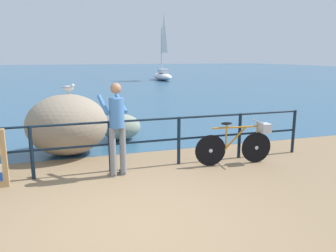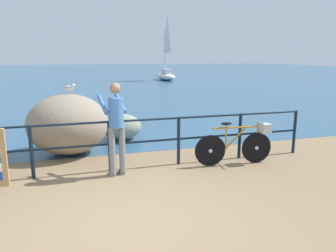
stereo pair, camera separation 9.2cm
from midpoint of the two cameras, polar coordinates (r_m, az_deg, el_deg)
name	(u,v)px [view 1 (the left image)]	position (r m, az deg, el deg)	size (l,w,h in m)	color
ground_plane	(76,89)	(24.29, -15.86, 6.13)	(120.00, 120.00, 0.10)	#846B4C
sea_surface	(68,72)	(52.44, -17.00, 9.05)	(120.00, 90.00, 0.01)	#2D5675
promenade_railing	(110,140)	(6.56, -10.49, -2.41)	(8.72, 0.07, 1.02)	black
bicycle	(240,142)	(7.11, 12.14, -2.81)	(1.70, 0.48, 0.92)	black
person_at_railing	(117,125)	(6.22, -9.35, 0.19)	(0.53, 0.67, 1.78)	slate
breakwater_boulder_main	(67,124)	(7.97, -17.43, 0.25)	(1.86, 1.78, 1.41)	gray
breakwater_boulder_right	(121,127)	(9.11, -8.51, -0.15)	(1.09, 0.91, 0.70)	gray
seagull	(68,88)	(7.92, -17.32, 6.36)	(0.34, 0.21, 0.23)	gold
sailboat	(162,73)	(31.87, -1.05, 9.25)	(1.31, 4.40, 6.16)	white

